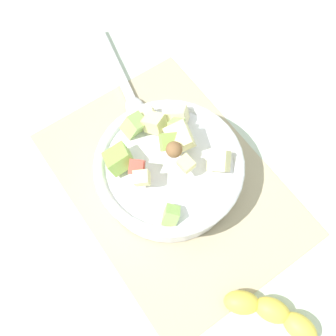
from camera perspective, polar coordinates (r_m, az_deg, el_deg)
The scene contains 5 objects.
ground_plane at distance 0.74m, azimuth 0.46°, elevation -2.13°, with size 2.40×2.40×0.00m, color silver.
placemat at distance 0.74m, azimuth 0.46°, elevation -2.04°, with size 0.46×0.32×0.01m, color tan.
salad_bowl at distance 0.70m, azimuth -0.04°, elevation -0.14°, with size 0.25×0.25×0.13m.
serving_spoon at distance 0.83m, azimuth -5.76°, elevation 10.83°, with size 0.24×0.08×0.01m.
banana_whole at distance 0.69m, azimuth 13.82°, elevation -18.66°, with size 0.14×0.11×0.04m.
Camera 1 is at (-0.23, 0.17, 0.68)m, focal length 44.78 mm.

